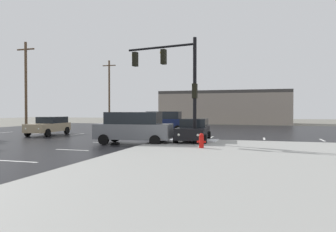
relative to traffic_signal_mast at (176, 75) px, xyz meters
The scene contains 14 objects.
ground_plane 8.50m from the traffic_signal_mast, 129.52° to the left, with size 120.00×120.00×0.00m, color slate.
road_asphalt 8.50m from the traffic_signal_mast, 129.52° to the left, with size 44.00×44.00×0.02m, color black.
sidewalk_corner 10.68m from the traffic_signal_mast, 40.92° to the right, with size 18.00×18.00×0.14m, color #9E9E99.
snow_strip_curbside 4.55m from the traffic_signal_mast, 77.01° to the left, with size 4.00×1.60×0.06m, color white.
lane_markings 6.99m from the traffic_signal_mast, 128.96° to the left, with size 36.15×36.15×0.01m.
traffic_signal_mast is the anchor object (origin of this frame).
fire_hydrant 5.04m from the traffic_signal_mast, 49.94° to the right, with size 0.48×0.26×0.79m.
strip_building_background 34.32m from the traffic_signal_mast, 91.23° to the left, with size 20.75×8.00×5.33m.
suv_navy 13.10m from the traffic_signal_mast, 110.59° to the left, with size 4.92×2.38×2.03m.
sedan_tan 13.57m from the traffic_signal_mast, 161.79° to the left, with size 2.34×4.65×1.58m.
sedan_black 3.93m from the traffic_signal_mast, 60.61° to the left, with size 2.29×4.64×1.58m.
suv_grey 4.28m from the traffic_signal_mast, 168.97° to the right, with size 4.97×2.52×2.03m.
utility_pole_far 21.85m from the traffic_signal_mast, 153.80° to the left, with size 2.20×0.28×9.63m.
utility_pole_distant 32.02m from the traffic_signal_mast, 124.34° to the left, with size 2.20×0.28×10.08m.
Camera 1 is at (9.79, -24.90, 2.15)m, focal length 33.94 mm.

